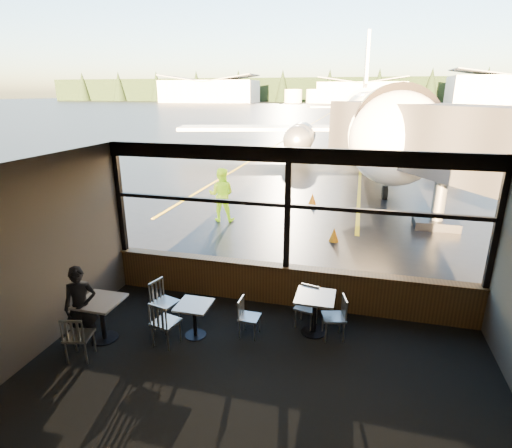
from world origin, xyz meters
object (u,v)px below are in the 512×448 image
at_px(cafe_table_left, 102,320).
at_px(chair_left_s, 79,336).
at_px(ground_crew, 221,195).
at_px(cone_nose, 312,199).
at_px(jet_bridge, 432,166).
at_px(cafe_table_mid, 195,320).
at_px(passenger, 81,307).
at_px(chair_near_e, 334,318).
at_px(chair_mid_s, 166,322).
at_px(cone_extra, 334,235).
at_px(chair_near_n, 306,307).
at_px(cafe_table_near, 314,315).
at_px(chair_near_w, 249,318).
at_px(cone_wing, 253,153).
at_px(airliner, 376,82).
at_px(chair_mid_w, 165,303).

xyz_separation_m(cafe_table_left, chair_left_s, (-0.05, -0.61, 0.03)).
distance_m(ground_crew, cone_nose, 4.35).
relative_size(jet_bridge, cafe_table_mid, 15.48).
bearing_deg(passenger, chair_near_e, -10.84).
relative_size(chair_mid_s, cone_extra, 2.07).
xyz_separation_m(chair_near_n, chair_mid_s, (-2.46, -1.26, 0.04)).
distance_m(cafe_table_near, ground_crew, 7.76).
bearing_deg(chair_mid_s, chair_near_w, 37.29).
bearing_deg(cone_extra, cafe_table_near, -90.29).
bearing_deg(cone_wing, jet_bridge, -57.33).
relative_size(chair_left_s, passenger, 0.57).
bearing_deg(cone_wing, airliner, 5.75).
bearing_deg(chair_near_n, cone_wing, -59.72).
distance_m(chair_near_e, cone_wing, 23.15).
xyz_separation_m(airliner, cone_nose, (-2.49, -13.12, -4.97)).
distance_m(cafe_table_left, chair_left_s, 0.61).
bearing_deg(cone_wing, chair_left_s, -82.58).
xyz_separation_m(cafe_table_left, chair_mid_s, (1.24, 0.17, 0.04)).
height_order(cone_nose, cone_extra, cone_nose).
bearing_deg(ground_crew, cafe_table_left, 85.26).
bearing_deg(ground_crew, chair_left_s, 84.79).
xyz_separation_m(cafe_table_left, cone_wing, (-3.13, 23.10, -0.15)).
relative_size(cafe_table_mid, cone_wing, 1.28).
distance_m(airliner, ground_crew, 17.61).
relative_size(jet_bridge, chair_mid_w, 11.43).
relative_size(chair_near_w, chair_mid_s, 0.86).
relative_size(cafe_table_mid, passenger, 0.44).
relative_size(chair_near_e, cone_nose, 1.84).
relative_size(chair_near_e, chair_mid_w, 0.93).
bearing_deg(chair_mid_s, chair_mid_w, 131.20).
distance_m(jet_bridge, chair_near_e, 7.26).
bearing_deg(cone_nose, cafe_table_mid, -95.84).
distance_m(chair_near_w, cone_nose, 10.00).
relative_size(chair_mid_w, passenger, 0.60).
relative_size(ground_crew, cone_nose, 4.11).
bearing_deg(jet_bridge, cafe_table_near, -113.69).
bearing_deg(chair_near_e, chair_near_n, 49.55).
height_order(chair_near_n, chair_mid_w, chair_mid_w).
height_order(jet_bridge, cafe_table_near, jet_bridge).
bearing_deg(chair_near_w, passenger, -68.27).
relative_size(chair_mid_s, cone_nose, 1.94).
xyz_separation_m(cafe_table_mid, chair_mid_w, (-0.75, 0.26, 0.12)).
bearing_deg(cafe_table_mid, passenger, -157.89).
relative_size(chair_near_n, chair_mid_w, 0.91).
bearing_deg(cafe_table_near, chair_mid_w, -171.88).
bearing_deg(chair_mid_w, jet_bridge, 155.54).
xyz_separation_m(jet_bridge, cafe_table_near, (-2.85, -6.49, -1.95)).
height_order(chair_near_e, chair_near_n, chair_near_e).
bearing_deg(chair_left_s, chair_near_n, 15.96).
relative_size(jet_bridge, cone_wing, 19.81).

